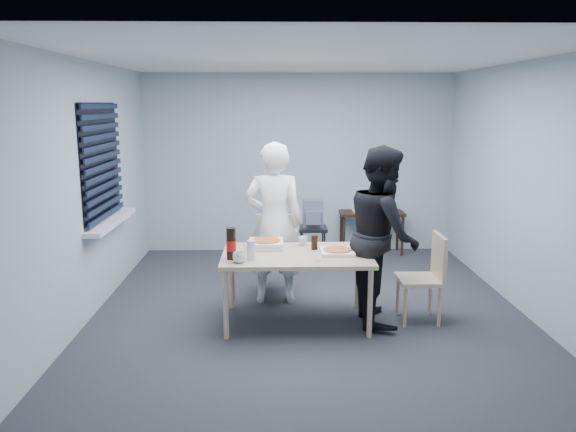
{
  "coord_description": "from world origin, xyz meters",
  "views": [
    {
      "loc": [
        -0.35,
        -5.71,
        2.16
      ],
      "look_at": [
        -0.21,
        0.1,
        1.0
      ],
      "focal_mm": 35.0,
      "sensor_mm": 36.0,
      "label": 1
    }
  ],
  "objects_px": {
    "soda_bottle": "(231,244)",
    "chair_far": "(274,248)",
    "mug_a": "(239,258)",
    "mug_b": "(303,241)",
    "backpack": "(313,214)",
    "stool": "(313,235)",
    "side_table": "(372,217)",
    "person_white": "(274,223)",
    "dining_table": "(297,259)",
    "chair_right": "(428,272)",
    "person_black": "(383,235)"
  },
  "relations": [
    {
      "from": "person_black",
      "to": "side_table",
      "type": "xyz_separation_m",
      "value": [
        0.35,
        2.6,
        -0.35
      ]
    },
    {
      "from": "dining_table",
      "to": "stool",
      "type": "xyz_separation_m",
      "value": [
        0.3,
        2.05,
        -0.24
      ]
    },
    {
      "from": "backpack",
      "to": "mug_b",
      "type": "relative_size",
      "value": 3.78
    },
    {
      "from": "stool",
      "to": "side_table",
      "type": "bearing_deg",
      "value": 33.51
    },
    {
      "from": "chair_far",
      "to": "person_white",
      "type": "height_order",
      "value": "person_white"
    },
    {
      "from": "chair_right",
      "to": "mug_a",
      "type": "bearing_deg",
      "value": -170.22
    },
    {
      "from": "dining_table",
      "to": "person_black",
      "type": "height_order",
      "value": "person_black"
    },
    {
      "from": "backpack",
      "to": "mug_b",
      "type": "distance_m",
      "value": 1.73
    },
    {
      "from": "side_table",
      "to": "soda_bottle",
      "type": "height_order",
      "value": "soda_bottle"
    },
    {
      "from": "chair_right",
      "to": "person_white",
      "type": "height_order",
      "value": "person_white"
    },
    {
      "from": "backpack",
      "to": "stool",
      "type": "bearing_deg",
      "value": 84.26
    },
    {
      "from": "backpack",
      "to": "mug_b",
      "type": "bearing_deg",
      "value": -103.05
    },
    {
      "from": "chair_far",
      "to": "person_white",
      "type": "relative_size",
      "value": 0.5
    },
    {
      "from": "dining_table",
      "to": "chair_far",
      "type": "xyz_separation_m",
      "value": [
        -0.23,
        0.99,
        -0.14
      ]
    },
    {
      "from": "chair_far",
      "to": "mug_a",
      "type": "relative_size",
      "value": 7.24
    },
    {
      "from": "person_black",
      "to": "backpack",
      "type": "relative_size",
      "value": 4.69
    },
    {
      "from": "mug_a",
      "to": "backpack",
      "type": "bearing_deg",
      "value": 70.23
    },
    {
      "from": "chair_far",
      "to": "person_white",
      "type": "bearing_deg",
      "value": -89.65
    },
    {
      "from": "soda_bottle",
      "to": "side_table",
      "type": "bearing_deg",
      "value": 57.16
    },
    {
      "from": "person_black",
      "to": "backpack",
      "type": "xyz_separation_m",
      "value": [
        -0.56,
        1.99,
        -0.17
      ]
    },
    {
      "from": "mug_b",
      "to": "stool",
      "type": "bearing_deg",
      "value": 82.74
    },
    {
      "from": "dining_table",
      "to": "backpack",
      "type": "bearing_deg",
      "value": 81.66
    },
    {
      "from": "side_table",
      "to": "backpack",
      "type": "height_order",
      "value": "backpack"
    },
    {
      "from": "stool",
      "to": "backpack",
      "type": "height_order",
      "value": "backpack"
    },
    {
      "from": "person_white",
      "to": "stool",
      "type": "xyz_separation_m",
      "value": [
        0.52,
        1.42,
        -0.47
      ]
    },
    {
      "from": "stool",
      "to": "chair_far",
      "type": "bearing_deg",
      "value": -116.38
    },
    {
      "from": "mug_b",
      "to": "dining_table",
      "type": "bearing_deg",
      "value": -103.75
    },
    {
      "from": "dining_table",
      "to": "soda_bottle",
      "type": "distance_m",
      "value": 0.69
    },
    {
      "from": "backpack",
      "to": "soda_bottle",
      "type": "xyz_separation_m",
      "value": [
        -0.93,
        -2.22,
        0.15
      ]
    },
    {
      "from": "mug_a",
      "to": "mug_b",
      "type": "bearing_deg",
      "value": 45.38
    },
    {
      "from": "chair_far",
      "to": "backpack",
      "type": "xyz_separation_m",
      "value": [
        0.52,
        1.04,
        0.2
      ]
    },
    {
      "from": "chair_far",
      "to": "side_table",
      "type": "distance_m",
      "value": 2.18
    },
    {
      "from": "mug_a",
      "to": "person_black",
      "type": "bearing_deg",
      "value": 14.21
    },
    {
      "from": "soda_bottle",
      "to": "chair_far",
      "type": "bearing_deg",
      "value": 71.2
    },
    {
      "from": "chair_far",
      "to": "chair_right",
      "type": "height_order",
      "value": "same"
    },
    {
      "from": "stool",
      "to": "mug_a",
      "type": "height_order",
      "value": "mug_a"
    },
    {
      "from": "side_table",
      "to": "mug_b",
      "type": "bearing_deg",
      "value": -115.79
    },
    {
      "from": "chair_far",
      "to": "stool",
      "type": "xyz_separation_m",
      "value": [
        0.52,
        1.06,
        -0.1
      ]
    },
    {
      "from": "stool",
      "to": "mug_b",
      "type": "relative_size",
      "value": 5.27
    },
    {
      "from": "side_table",
      "to": "stool",
      "type": "height_order",
      "value": "side_table"
    },
    {
      "from": "chair_far",
      "to": "mug_b",
      "type": "height_order",
      "value": "chair_far"
    },
    {
      "from": "stool",
      "to": "person_white",
      "type": "bearing_deg",
      "value": -110.14
    },
    {
      "from": "chair_right",
      "to": "person_black",
      "type": "height_order",
      "value": "person_black"
    },
    {
      "from": "chair_far",
      "to": "person_white",
      "type": "distance_m",
      "value": 0.52
    },
    {
      "from": "chair_far",
      "to": "stool",
      "type": "bearing_deg",
      "value": 63.62
    },
    {
      "from": "backpack",
      "to": "person_white",
      "type": "bearing_deg",
      "value": -116.03
    },
    {
      "from": "chair_right",
      "to": "stool",
      "type": "bearing_deg",
      "value": 116.6
    },
    {
      "from": "person_white",
      "to": "stool",
      "type": "bearing_deg",
      "value": -110.14
    },
    {
      "from": "chair_far",
      "to": "side_table",
      "type": "relative_size",
      "value": 0.96
    },
    {
      "from": "mug_b",
      "to": "chair_far",
      "type": "bearing_deg",
      "value": 114.43
    }
  ]
}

